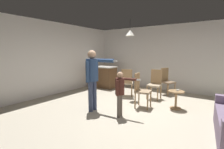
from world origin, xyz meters
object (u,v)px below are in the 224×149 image
Objects in this scene: person_adult at (93,74)px; person_child at (120,89)px; dining_chair_near_wall at (167,80)px; dining_chair_spare at (155,83)px; dining_chair_by_counter at (141,89)px; spare_remote_on_table at (178,90)px; kitchen_counter at (102,77)px; side_table_by_couch at (176,98)px; dining_chair_centre_back at (127,81)px.

person_child is at bearing 90.43° from person_adult.
dining_chair_spare is at bearing 15.60° from dining_chair_near_wall.
dining_chair_by_counter reaches higher than spare_remote_on_table.
kitchen_counter is 2.42× the size of side_table_by_couch.
spare_remote_on_table is at bearing 53.32° from dining_chair_near_wall.
dining_chair_near_wall is (-0.72, 1.49, 0.22)m from side_table_by_couch.
dining_chair_by_counter is (0.95, 1.01, -0.48)m from person_adult.
side_table_by_couch is 0.46× the size of person_child.
dining_chair_near_wall is 7.69× the size of spare_remote_on_table.
person_adult reaches higher than spare_remote_on_table.
dining_chair_near_wall is (0.28, 2.87, -0.16)m from person_child.
person_adult reaches higher than kitchen_counter.
person_adult is 12.69× the size of spare_remote_on_table.
kitchen_counter is at bearing -141.56° from person_child.
side_table_by_couch is at bearing -38.02° from dining_chair_centre_back.
kitchen_counter reaches higher than spare_remote_on_table.
kitchen_counter is 1.26× the size of dining_chair_by_counter.
person_adult is at bearing 63.07° from dining_chair_spare.
person_adult reaches higher than dining_chair_near_wall.
side_table_by_couch is at bearing 140.11° from dining_chair_spare.
dining_chair_centre_back is (-1.81, 0.37, 0.22)m from side_table_by_couch.
dining_chair_by_counter is 1.03m from spare_remote_on_table.
side_table_by_couch is at bearing 51.68° from dining_chair_near_wall.
dining_chair_near_wall is 1.62m from spare_remote_on_table.
dining_chair_spare is 7.69× the size of spare_remote_on_table.
dining_chair_spare is at bearing 142.32° from side_table_by_couch.
dining_chair_by_counter and dining_chair_centre_back have the same top height.
dining_chair_near_wall reaches higher than kitchen_counter.
side_table_by_couch is 0.52× the size of dining_chair_by_counter.
kitchen_counter is 2.82m from dining_chair_near_wall.
dining_chair_centre_back reaches higher than side_table_by_couch.
person_child reaches higher than dining_chair_near_wall.
person_child is 1.13× the size of dining_chair_near_wall.
person_adult reaches higher than dining_chair_by_counter.
person_adult is 1.46m from dining_chair_by_counter.
side_table_by_couch is 4.00× the size of spare_remote_on_table.
dining_chair_centre_back is (-0.81, 1.75, -0.16)m from person_child.
dining_chair_spare is (0.94, 0.30, 0.00)m from dining_chair_centre_back.
person_child is (-1.00, -1.38, 0.38)m from side_table_by_couch.
spare_remote_on_table is at bearing 125.07° from person_adult.
dining_chair_near_wall is at bearing 167.72° from person_child.
dining_chair_by_counter is (2.62, -1.55, 0.07)m from kitchen_counter.
kitchen_counter is 1.26× the size of dining_chair_centre_back.
person_child is at bearing 84.14° from dining_chair_spare.
person_child is at bearing -15.06° from dining_chair_by_counter.
person_child is at bearing -91.63° from dining_chair_centre_back.
person_child is 1.13× the size of dining_chair_spare.
dining_chair_near_wall is 1.56m from dining_chair_centre_back.
dining_chair_near_wall is 0.83m from dining_chair_spare.
dining_chair_by_counter is 1.00× the size of dining_chair_near_wall.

